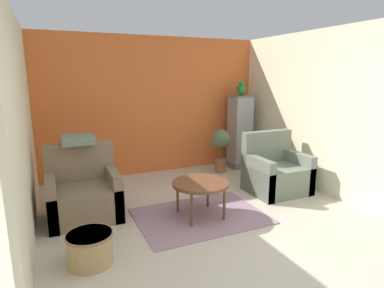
{
  "coord_description": "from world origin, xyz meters",
  "views": [
    {
      "loc": [
        -1.78,
        -2.28,
        1.82
      ],
      "look_at": [
        0.0,
        1.69,
        0.87
      ],
      "focal_mm": 30.0,
      "sensor_mm": 36.0,
      "label": 1
    }
  ],
  "objects_px": {
    "coffee_table": "(200,185)",
    "birdcage": "(240,133)",
    "parrot": "(241,89)",
    "wicker_basket": "(90,247)",
    "potted_plant": "(221,144)",
    "armchair_left": "(84,195)",
    "armchair_right": "(276,173)"
  },
  "relations": [
    {
      "from": "coffee_table",
      "to": "birdcage",
      "type": "height_order",
      "value": "birdcage"
    },
    {
      "from": "coffee_table",
      "to": "parrot",
      "type": "height_order",
      "value": "parrot"
    },
    {
      "from": "parrot",
      "to": "wicker_basket",
      "type": "bearing_deg",
      "value": -143.74
    },
    {
      "from": "birdcage",
      "to": "potted_plant",
      "type": "distance_m",
      "value": 0.59
    },
    {
      "from": "potted_plant",
      "to": "birdcage",
      "type": "bearing_deg",
      "value": 20.14
    },
    {
      "from": "parrot",
      "to": "potted_plant",
      "type": "bearing_deg",
      "value": -159.64
    },
    {
      "from": "parrot",
      "to": "potted_plant",
      "type": "height_order",
      "value": "parrot"
    },
    {
      "from": "armchair_left",
      "to": "wicker_basket",
      "type": "xyz_separation_m",
      "value": [
        -0.06,
        -1.12,
        -0.13
      ]
    },
    {
      "from": "armchair_left",
      "to": "potted_plant",
      "type": "bearing_deg",
      "value": 21.34
    },
    {
      "from": "armchair_left",
      "to": "armchair_right",
      "type": "height_order",
      "value": "same"
    },
    {
      "from": "armchair_right",
      "to": "wicker_basket",
      "type": "height_order",
      "value": "armchair_right"
    },
    {
      "from": "coffee_table",
      "to": "potted_plant",
      "type": "distance_m",
      "value": 2.01
    },
    {
      "from": "armchair_left",
      "to": "wicker_basket",
      "type": "bearing_deg",
      "value": -93.27
    },
    {
      "from": "armchair_right",
      "to": "wicker_basket",
      "type": "distance_m",
      "value": 3.05
    },
    {
      "from": "wicker_basket",
      "to": "potted_plant",
      "type": "bearing_deg",
      "value": 38.95
    },
    {
      "from": "coffee_table",
      "to": "birdcage",
      "type": "distance_m",
      "value": 2.52
    },
    {
      "from": "armchair_left",
      "to": "armchair_right",
      "type": "relative_size",
      "value": 1.0
    },
    {
      "from": "birdcage",
      "to": "armchair_right",
      "type": "bearing_deg",
      "value": -99.81
    },
    {
      "from": "coffee_table",
      "to": "wicker_basket",
      "type": "relative_size",
      "value": 1.61
    },
    {
      "from": "coffee_table",
      "to": "armchair_left",
      "type": "distance_m",
      "value": 1.51
    },
    {
      "from": "coffee_table",
      "to": "armchair_right",
      "type": "relative_size",
      "value": 0.78
    },
    {
      "from": "coffee_table",
      "to": "armchair_right",
      "type": "height_order",
      "value": "armchair_right"
    },
    {
      "from": "coffee_table",
      "to": "parrot",
      "type": "xyz_separation_m",
      "value": [
        1.73,
        1.81,
        1.11
      ]
    },
    {
      "from": "coffee_table",
      "to": "wicker_basket",
      "type": "distance_m",
      "value": 1.55
    },
    {
      "from": "armchair_left",
      "to": "wicker_basket",
      "type": "height_order",
      "value": "armchair_left"
    },
    {
      "from": "armchair_left",
      "to": "parrot",
      "type": "relative_size",
      "value": 3.28
    },
    {
      "from": "coffee_table",
      "to": "armchair_left",
      "type": "xyz_separation_m",
      "value": [
        -1.38,
        0.61,
        -0.13
      ]
    },
    {
      "from": "armchair_left",
      "to": "armchair_right",
      "type": "xyz_separation_m",
      "value": [
        2.86,
        -0.25,
        0.0
      ]
    },
    {
      "from": "potted_plant",
      "to": "parrot",
      "type": "bearing_deg",
      "value": 20.36
    },
    {
      "from": "potted_plant",
      "to": "wicker_basket",
      "type": "xyz_separation_m",
      "value": [
        -2.63,
        -2.13,
        -0.38
      ]
    },
    {
      "from": "birdcage",
      "to": "potted_plant",
      "type": "bearing_deg",
      "value": -159.86
    },
    {
      "from": "wicker_basket",
      "to": "parrot",
      "type": "bearing_deg",
      "value": 36.26
    }
  ]
}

